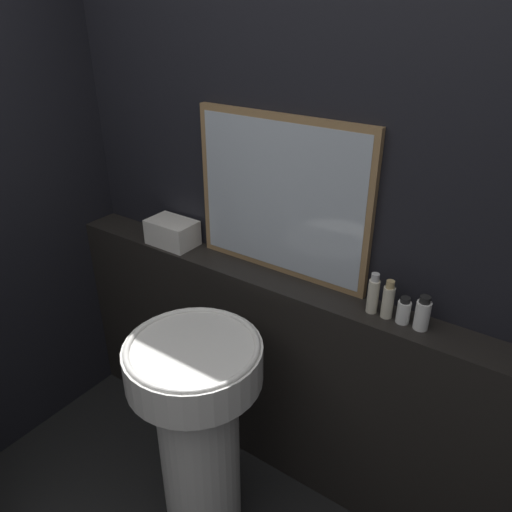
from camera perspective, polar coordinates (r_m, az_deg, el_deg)
The scene contains 9 objects.
wall_back at distance 2.06m, azimuth 4.58°, elevation 4.74°, with size 8.00×0.06×2.50m.
vanity_counter at distance 2.37m, azimuth 2.35°, elevation -13.25°, with size 2.26×0.18×1.00m.
pedestal_sink at distance 2.06m, azimuth -6.62°, elevation -18.51°, with size 0.50×0.50×0.95m.
mirror at distance 2.01m, azimuth 2.85°, elevation 6.66°, with size 0.79×0.03×0.66m.
towel_stack at distance 2.38m, azimuth -9.54°, elevation 2.68°, with size 0.23×0.15×0.12m.
shampoo_bottle at distance 1.88m, azimuth 13.25°, elevation -4.30°, with size 0.04×0.04×0.16m.
conditioner_bottle at distance 1.87m, azimuth 14.86°, elevation -4.92°, with size 0.04×0.04×0.15m.
lotion_bottle at distance 1.87m, azimuth 16.52°, elevation -6.03°, with size 0.05×0.05×0.10m.
body_wash_bottle at distance 1.85m, azimuth 18.49°, elevation -6.29°, with size 0.05×0.05×0.13m.
Camera 1 is at (0.95, -0.14, 2.04)m, focal length 35.00 mm.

